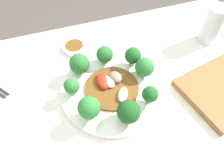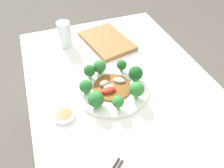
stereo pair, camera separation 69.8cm
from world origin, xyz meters
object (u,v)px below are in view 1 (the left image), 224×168
object	(u,v)px
broccoli_southeast	(79,64)
drinking_glass	(213,25)
broccoli_north	(129,112)
broccoli_east	(72,86)
broccoli_northeast	(89,108)
plate	(112,90)
broccoli_west	(145,67)
stirfry_center	(111,86)
broccoli_southwest	(133,56)
broccoli_northwest	(150,94)
sauce_dish	(74,47)
broccoli_south	(105,55)

from	to	relation	value
broccoli_southeast	drinking_glass	size ratio (longest dim) A/B	0.52
broccoli_north	broccoli_southeast	distance (m)	0.20
broccoli_east	drinking_glass	xyz separation A→B (m)	(-0.47, -0.09, 0.01)
broccoli_northeast	plate	bearing A→B (deg)	-140.08
broccoli_west	broccoli_northeast	bearing A→B (deg)	24.90
stirfry_center	broccoli_north	bearing A→B (deg)	94.75
broccoli_southwest	stirfry_center	world-z (taller)	broccoli_southwest
broccoli_southeast	broccoli_northwest	world-z (taller)	broccoli_southeast
broccoli_north	sauce_dish	xyz separation A→B (m)	(0.07, -0.30, -0.04)
broccoli_south	broccoli_west	xyz separation A→B (m)	(-0.09, 0.08, 0.00)
broccoli_west	drinking_glass	xyz separation A→B (m)	(-0.26, -0.09, 0.01)
broccoli_southeast	broccoli_west	world-z (taller)	broccoli_southeast
drinking_glass	broccoli_south	bearing A→B (deg)	0.70
broccoli_northwest	plate	bearing A→B (deg)	-42.39
broccoli_northeast	drinking_glass	xyz separation A→B (m)	(-0.44, -0.17, 0.00)
broccoli_northeast	broccoli_northwest	distance (m)	0.15
broccoli_south	stirfry_center	bearing A→B (deg)	82.93
plate	broccoli_south	distance (m)	0.11
broccoli_southeast	sauce_dish	world-z (taller)	broccoli_southeast
broccoli_west	sauce_dish	distance (m)	0.24
broccoli_southwest	broccoli_east	size ratio (longest dim) A/B	1.11
broccoli_southeast	drinking_glass	world-z (taller)	drinking_glass
broccoli_south	sauce_dish	xyz separation A→B (m)	(0.07, -0.10, -0.04)
broccoli_west	sauce_dish	size ratio (longest dim) A/B	0.79
plate	broccoli_east	xyz separation A→B (m)	(0.10, -0.02, 0.04)
plate	stirfry_center	xyz separation A→B (m)	(0.00, -0.00, 0.01)
broccoli_northwest	broccoli_west	xyz separation A→B (m)	(-0.02, -0.09, 0.00)
broccoli_northeast	sauce_dish	distance (m)	0.27
broccoli_east	sauce_dish	distance (m)	0.19
broccoli_south	sauce_dish	bearing A→B (deg)	-54.12
broccoli_north	broccoli_northwest	size ratio (longest dim) A/B	1.18
broccoli_southwest	drinking_glass	distance (m)	0.28
broccoli_southwest	broccoli_northeast	world-z (taller)	broccoli_northeast
broccoli_southwest	stirfry_center	bearing A→B (deg)	35.11
broccoli_east	stirfry_center	xyz separation A→B (m)	(-0.10, 0.01, -0.03)
broccoli_northeast	stirfry_center	size ratio (longest dim) A/B	0.49
broccoli_south	sauce_dish	distance (m)	0.13
broccoli_south	broccoli_north	bearing A→B (deg)	89.16
broccoli_northeast	broccoli_south	size ratio (longest dim) A/B	1.25
broccoli_north	broccoli_east	bearing A→B (deg)	-46.49
stirfry_center	sauce_dish	bearing A→B (deg)	-72.71
broccoli_southeast	sauce_dish	size ratio (longest dim) A/B	0.84
broccoli_northwest	broccoli_north	bearing A→B (deg)	24.24
broccoli_north	broccoli_northeast	size ratio (longest dim) A/B	0.93
plate	broccoli_southeast	world-z (taller)	broccoli_southeast
broccoli_southwest	broccoli_north	size ratio (longest dim) A/B	0.95
broccoli_east	broccoli_northwest	world-z (taller)	same
broccoli_west	drinking_glass	bearing A→B (deg)	-162.06
broccoli_northeast	drinking_glass	bearing A→B (deg)	-159.21
broccoli_southwest	drinking_glass	size ratio (longest dim) A/B	0.51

